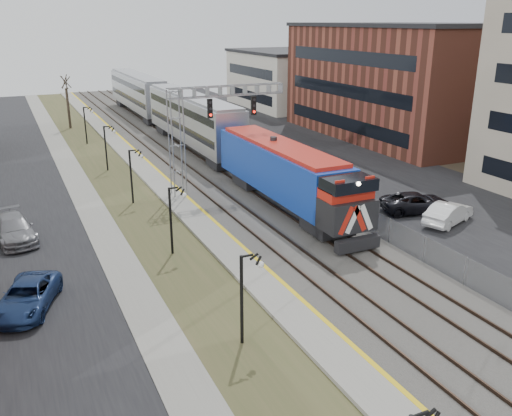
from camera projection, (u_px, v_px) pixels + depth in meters
street_west at (18, 190)px, 42.62m from camera, size 7.00×120.00×0.04m
sidewalk at (78, 183)px, 44.41m from camera, size 2.00×120.00×0.08m
grass_median at (114, 179)px, 45.60m from camera, size 4.00×120.00×0.06m
platform at (149, 174)px, 46.76m from camera, size 2.00×120.00×0.24m
ballast_bed at (204, 168)px, 48.76m from camera, size 8.00×120.00×0.20m
parking_lot at (319, 155)px, 53.55m from camera, size 16.00×120.00×0.04m
platform_edge at (159, 171)px, 47.07m from camera, size 0.24×120.00×0.01m
track_near at (183, 168)px, 47.91m from camera, size 1.58×120.00×0.15m
track_far at (220, 164)px, 49.30m from camera, size 1.58×120.00×0.15m
train at (181, 117)px, 58.14m from camera, size 3.00×63.05×5.33m
signal_gantry at (198, 122)px, 39.84m from camera, size 9.00×1.07×8.15m
lampposts at (169, 220)px, 30.64m from camera, size 0.14×62.14×4.00m
fence at (247, 156)px, 50.20m from camera, size 0.04×120.00×1.60m
buildings_east at (462, 88)px, 53.77m from camera, size 16.00×76.00×15.00m
car_lot_b at (448, 214)px, 35.44m from camera, size 4.62×2.99×1.44m
car_lot_c at (417, 203)px, 37.57m from camera, size 5.39×3.66×1.37m
car_lot_d at (326, 165)px, 47.37m from camera, size 5.38×3.05×1.47m
car_lot_e at (329, 165)px, 47.29m from camera, size 4.71×3.25×1.49m
car_lot_f at (245, 133)px, 60.52m from camera, size 4.79×1.68×1.58m
car_street_a at (27, 297)px, 24.90m from camera, size 3.68×5.14×1.30m
car_street_b at (14, 229)px, 32.73m from camera, size 2.78×5.34×1.48m
car_lot_g at (239, 133)px, 60.60m from camera, size 5.17×2.28×1.48m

